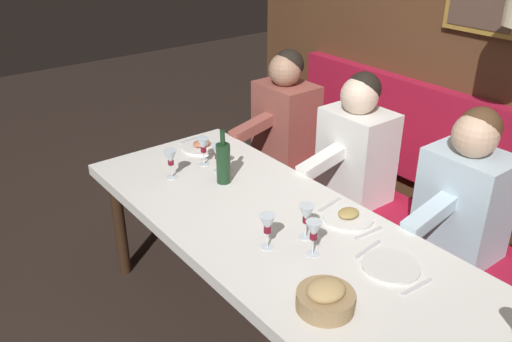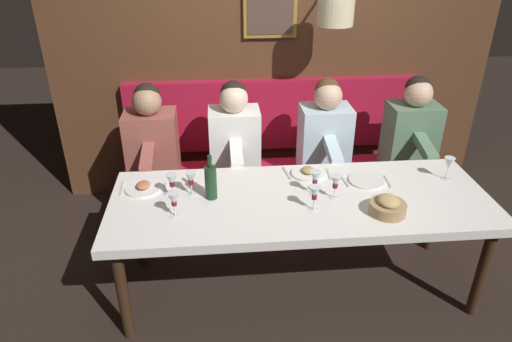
# 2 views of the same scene
# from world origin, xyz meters

# --- Properties ---
(ground_plane) EXTENTS (12.00, 12.00, 0.00)m
(ground_plane) POSITION_xyz_m (0.00, 0.00, 0.00)
(ground_plane) COLOR black
(dining_table) EXTENTS (0.90, 2.44, 0.74)m
(dining_table) POSITION_xyz_m (0.00, 0.00, 0.68)
(dining_table) COLOR silver
(dining_table) RESTS_ON ground_plane
(banquette_bench) EXTENTS (0.52, 2.64, 0.45)m
(banquette_bench) POSITION_xyz_m (0.89, 0.00, 0.23)
(banquette_bench) COLOR maroon
(banquette_bench) RESTS_ON ground_plane
(back_wall_panel) EXTENTS (0.59, 3.84, 2.90)m
(back_wall_panel) POSITION_xyz_m (1.46, -0.00, 1.37)
(back_wall_panel) COLOR #51331E
(back_wall_panel) RESTS_ON ground_plane
(diner_nearest) EXTENTS (0.60, 0.40, 0.79)m
(diner_nearest) POSITION_xyz_m (0.88, -1.07, 0.82)
(diner_nearest) COLOR #567A5B
(diner_nearest) RESTS_ON banquette_bench
(diner_near) EXTENTS (0.60, 0.40, 0.79)m
(diner_near) POSITION_xyz_m (0.88, -0.35, 0.82)
(diner_near) COLOR silver
(diner_near) RESTS_ON banquette_bench
(diner_middle) EXTENTS (0.60, 0.40, 0.79)m
(diner_middle) POSITION_xyz_m (0.88, 0.38, 0.82)
(diner_middle) COLOR white
(diner_middle) RESTS_ON banquette_bench
(diner_far) EXTENTS (0.60, 0.40, 0.79)m
(diner_far) POSITION_xyz_m (0.88, 1.04, 0.82)
(diner_far) COLOR #934C42
(diner_far) RESTS_ON banquette_bench
(place_setting_0) EXTENTS (0.24, 0.32, 0.05)m
(place_setting_0) POSITION_xyz_m (0.30, -0.10, 0.75)
(place_setting_0) COLOR white
(place_setting_0) RESTS_ON dining_table
(place_setting_1) EXTENTS (0.24, 0.32, 0.01)m
(place_setting_1) POSITION_xyz_m (0.17, -0.48, 0.75)
(place_setting_1) COLOR silver
(place_setting_1) RESTS_ON dining_table
(place_setting_2) EXTENTS (0.24, 0.32, 0.05)m
(place_setting_2) POSITION_xyz_m (0.19, 1.02, 0.75)
(place_setting_2) COLOR white
(place_setting_2) RESTS_ON dining_table
(wine_glass_0) EXTENTS (0.07, 0.07, 0.16)m
(wine_glass_0) POSITION_xyz_m (-0.03, -0.21, 0.86)
(wine_glass_0) COLOR silver
(wine_glass_0) RESTS_ON dining_table
(wine_glass_1) EXTENTS (0.07, 0.07, 0.16)m
(wine_glass_1) POSITION_xyz_m (-0.14, 0.79, 0.86)
(wine_glass_1) COLOR silver
(wine_glass_1) RESTS_ON dining_table
(wine_glass_2) EXTENTS (0.07, 0.07, 0.16)m
(wine_glass_2) POSITION_xyz_m (0.04, -0.09, 0.86)
(wine_glass_2) COLOR silver
(wine_glass_2) RESTS_ON dining_table
(wine_glass_3) EXTENTS (0.07, 0.07, 0.16)m
(wine_glass_3) POSITION_xyz_m (0.08, 0.82, 0.86)
(wine_glass_3) COLOR silver
(wine_glass_3) RESTS_ON dining_table
(wine_glass_4) EXTENTS (0.07, 0.07, 0.16)m
(wine_glass_4) POSITION_xyz_m (0.15, -1.03, 0.86)
(wine_glass_4) COLOR silver
(wine_glass_4) RESTS_ON dining_table
(wine_glass_5) EXTENTS (0.07, 0.07, 0.16)m
(wine_glass_5) POSITION_xyz_m (0.10, 0.70, 0.86)
(wine_glass_5) COLOR silver
(wine_glass_5) RESTS_ON dining_table
(wine_glass_6) EXTENTS (0.07, 0.07, 0.16)m
(wine_glass_6) POSITION_xyz_m (-0.15, -0.05, 0.86)
(wine_glass_6) COLOR silver
(wine_glass_6) RESTS_ON dining_table
(wine_bottle) EXTENTS (0.08, 0.08, 0.30)m
(wine_bottle) POSITION_xyz_m (0.05, 0.57, 0.86)
(wine_bottle) COLOR #19381E
(wine_bottle) RESTS_ON dining_table
(bread_bowl) EXTENTS (0.22, 0.22, 0.12)m
(bread_bowl) POSITION_xyz_m (-0.22, -0.49, 0.79)
(bread_bowl) COLOR #9E7F56
(bread_bowl) RESTS_ON dining_table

